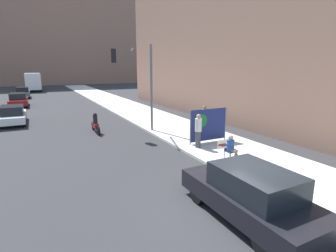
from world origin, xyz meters
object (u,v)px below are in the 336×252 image
Objects in this scene: pedestrian_behind at (204,120)px; car_on_road_distant at (23,93)px; protest_banner at (208,125)px; parked_car_curbside at (251,194)px; seated_protester at (231,148)px; motorcycle_on_road at (95,124)px; car_on_road_nearest at (13,115)px; traffic_light_pole at (137,74)px; city_bus_on_road at (33,80)px; jogger_on_sidewalk at (198,131)px; car_on_road_midblock at (18,100)px.

car_on_road_distant is (-10.70, 29.20, -0.29)m from pedestrian_behind.
protest_banner is 0.55× the size of parked_car_curbside.
motorcycle_on_road is (-4.04, 8.72, -0.23)m from seated_protester.
car_on_road_nearest reaches higher than motorcycle_on_road.
motorcycle_on_road is at bearing -79.08° from car_on_road_distant.
seated_protester is 8.24m from traffic_light_pole.
traffic_light_pole is at bearing -81.40° from city_bus_on_road.
city_bus_on_road reaches higher than jogger_on_sidewalk.
jogger_on_sidewalk is 32.55m from car_on_road_distant.
protest_banner reaches higher than pedestrian_behind.
motorcycle_on_road is (3.39, -38.35, -1.29)m from city_bus_on_road.
seated_protester is 0.12× the size of city_bus_on_road.
car_on_road_nearest is 0.40× the size of city_bus_on_road.
seated_protester is at bearing -79.01° from traffic_light_pole.
pedestrian_behind is 0.81× the size of motorcycle_on_road.
car_on_road_distant reaches higher than car_on_road_midblock.
car_on_road_nearest is at bearing 139.72° from seated_protester.
car_on_road_midblock is at bearing 127.61° from seated_protester.
jogger_on_sidewalk reaches higher than seated_protester.
motorcycle_on_road is (-5.05, 5.58, -0.56)m from protest_banner.
pedestrian_behind is 0.42× the size of car_on_road_nearest.
car_on_road_nearest is (-9.03, 11.75, -0.32)m from jogger_on_sidewalk.
pedestrian_behind is 7.13m from motorcycle_on_road.
city_bus_on_road is at bearing 100.89° from protest_banner.
protest_banner reaches higher than car_on_road_nearest.
traffic_light_pole reaches higher than protest_banner.
city_bus_on_road is at bearing 95.06° from motorcycle_on_road.
car_on_road_midblock reaches higher than car_on_road_nearest.
car_on_road_midblock is (-9.09, 24.60, -0.05)m from seated_protester.
pedestrian_behind reaches higher than car_on_road_nearest.
jogger_on_sidewalk is 0.40× the size of parked_car_curbside.
protest_banner is 32.29m from car_on_road_distant.
car_on_road_distant is at bearing 105.76° from traffic_light_pole.
traffic_light_pole is at bearing 85.71° from parked_car_curbside.
traffic_light_pole is 1.29× the size of car_on_road_distant.
car_on_road_nearest is 7.51m from motorcycle_on_road.
seated_protester is at bearing -75.28° from car_on_road_distant.
motorcycle_on_road is at bearing 146.56° from pedestrian_behind.
motorcycle_on_road is at bearing -84.94° from city_bus_on_road.
pedestrian_behind reaches higher than parked_car_curbside.
jogger_on_sidewalk is at bearing -74.21° from car_on_road_distant.
car_on_road_midblock is (-6.80, 28.15, -0.01)m from parked_car_curbside.
city_bus_on_road is at bearing 98.60° from traffic_light_pole.
seated_protester is 2.56m from jogger_on_sidewalk.
car_on_road_distant is 1.92× the size of motorcycle_on_road.
city_bus_on_road reaches higher than car_on_road_midblock.
seated_protester is 16.94m from car_on_road_nearest.
parked_car_curbside is 28.96m from car_on_road_midblock.
car_on_road_midblock is at bearing 115.20° from protest_banner.
jogger_on_sidewalk is at bearing -74.06° from traffic_light_pole.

